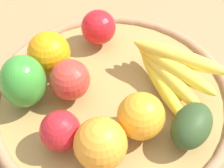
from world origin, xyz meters
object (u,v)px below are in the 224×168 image
at_px(apple_2, 99,27).
at_px(banana_bunch, 171,71).
at_px(orange_2, 49,53).
at_px(apple_1, 60,131).
at_px(orange_1, 142,115).
at_px(bell_pepper, 23,81).
at_px(avocado, 192,126).
at_px(orange_0, 100,144).
at_px(apple_0, 70,80).

xyz_separation_m(apple_2, banana_bunch, (0.17, 0.06, -0.00)).
xyz_separation_m(banana_bunch, orange_2, (-0.14, -0.17, 0.01)).
relative_size(orange_2, apple_1, 1.23).
relative_size(banana_bunch, orange_2, 2.26).
bearing_deg(orange_1, banana_bunch, 120.78).
height_order(orange_1, bell_pepper, bell_pepper).
distance_m(orange_2, avocado, 0.29).
xyz_separation_m(avocado, bell_pepper, (-0.20, -0.20, 0.02)).
relative_size(orange_1, orange_0, 0.95).
distance_m(banana_bunch, orange_2, 0.23).
bearing_deg(apple_2, orange_1, -10.24).
bearing_deg(apple_2, apple_1, -41.33).
bearing_deg(orange_2, apple_1, -16.46).
xyz_separation_m(orange_2, bell_pepper, (0.05, -0.07, 0.01)).
bearing_deg(apple_2, apple_0, -47.17).
relative_size(apple_2, apple_1, 1.09).
bearing_deg(orange_1, avocado, 51.10).
height_order(apple_2, avocado, apple_2).
distance_m(orange_1, avocado, 0.08).
bearing_deg(orange_1, orange_2, -159.59).
relative_size(avocado, bell_pepper, 0.92).
bearing_deg(orange_2, orange_0, -1.74).
relative_size(banana_bunch, apple_1, 2.78).
relative_size(apple_0, orange_2, 0.90).
bearing_deg(orange_2, bell_pepper, -52.03).
distance_m(apple_0, orange_0, 0.14).
bearing_deg(orange_0, apple_2, 153.01).
bearing_deg(apple_0, apple_2, 132.83).
bearing_deg(orange_0, bell_pepper, -160.22).
xyz_separation_m(banana_bunch, bell_pepper, (-0.09, -0.24, 0.01)).
xyz_separation_m(orange_1, apple_1, (-0.04, -0.12, -0.01)).
distance_m(orange_2, apple_1, 0.17).
height_order(apple_1, bell_pepper, bell_pepper).
height_order(orange_0, orange_2, orange_0).
xyz_separation_m(orange_0, orange_2, (-0.22, 0.01, -0.00)).
height_order(apple_1, avocado, apple_1).
xyz_separation_m(apple_2, bell_pepper, (0.08, -0.18, 0.01)).
bearing_deg(orange_0, avocado, 76.11).
bearing_deg(orange_1, apple_1, -108.29).
relative_size(apple_0, apple_2, 1.02).
distance_m(orange_1, orange_2, 0.22).
height_order(orange_0, avocado, orange_0).
relative_size(orange_0, orange_2, 1.01).
height_order(apple_0, orange_2, orange_2).
bearing_deg(apple_1, avocado, 63.94).
distance_m(apple_2, orange_0, 0.27).
xyz_separation_m(orange_0, avocado, (0.04, 0.14, -0.01)).
xyz_separation_m(orange_1, bell_pepper, (-0.15, -0.14, 0.01)).
distance_m(orange_0, banana_bunch, 0.20).
height_order(orange_1, banana_bunch, orange_1).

